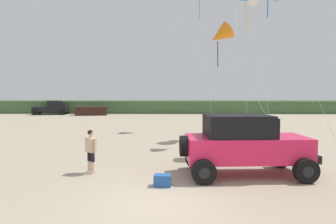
% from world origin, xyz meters
% --- Properties ---
extents(ground_plane, '(220.00, 220.00, 0.00)m').
position_xyz_m(ground_plane, '(0.00, 0.00, 0.00)').
color(ground_plane, tan).
extents(dune_ridge, '(90.00, 8.71, 1.87)m').
position_xyz_m(dune_ridge, '(5.96, 38.33, 0.94)').
color(dune_ridge, '#426038').
rests_on(dune_ridge, ground_plane).
extents(jeep, '(4.91, 2.60, 2.26)m').
position_xyz_m(jeep, '(3.05, 2.77, 1.20)').
color(jeep, '#EA2151').
rests_on(jeep, ground_plane).
extents(person_watching, '(0.50, 0.46, 1.67)m').
position_xyz_m(person_watching, '(-2.73, 2.92, 0.94)').
color(person_watching, '#DBB28E').
rests_on(person_watching, ground_plane).
extents(cooler_box, '(0.58, 0.40, 0.38)m').
position_xyz_m(cooler_box, '(0.06, 1.44, 0.19)').
color(cooler_box, '#23519E').
rests_on(cooler_box, ground_plane).
extents(distant_pickup, '(4.80, 2.89, 1.98)m').
position_xyz_m(distant_pickup, '(-16.92, 32.41, 0.94)').
color(distant_pickup, black).
rests_on(distant_pickup, ground_plane).
extents(distant_sedan, '(4.42, 2.37, 1.20)m').
position_xyz_m(distant_sedan, '(-10.84, 31.22, 0.60)').
color(distant_sedan, black).
rests_on(distant_sedan, ground_plane).
extents(kite_purple_stunt, '(3.58, 5.31, 7.70)m').
position_xyz_m(kite_purple_stunt, '(3.46, 10.92, 6.80)').
color(kite_purple_stunt, orange).
rests_on(kite_purple_stunt, ground_plane).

